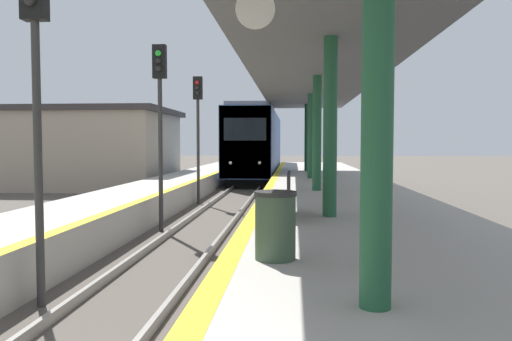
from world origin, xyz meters
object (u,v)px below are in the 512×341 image
signal_near (36,67)px  bench (283,193)px  trash_bin (275,225)px  signal_mid (160,103)px  signal_far (198,116)px  train (257,144)px

signal_near → bench: bearing=45.8°
trash_bin → signal_near: bearing=173.3°
signal_near → bench: size_ratio=2.62×
signal_near → signal_mid: same height
signal_mid → signal_far: 6.36m
signal_near → signal_mid: 6.36m
signal_mid → bench: signal_mid is taller
train → bench: train is taller
signal_near → signal_mid: size_ratio=1.00×
trash_bin → bench: 4.00m
signal_mid → signal_near: bearing=-90.9°
train → trash_bin: train is taller
signal_near → trash_bin: signal_near is taller
signal_mid → bench: bearing=-39.1°
train → trash_bin: 27.75m
signal_near → signal_far: same height
signal_near → signal_far: 12.72m
signal_far → train: bearing=84.9°
train → signal_far: size_ratio=3.38×
train → signal_mid: 20.93m
signal_near → signal_mid: (0.10, 6.36, 0.00)m
signal_near → trash_bin: (3.48, -0.41, -2.19)m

